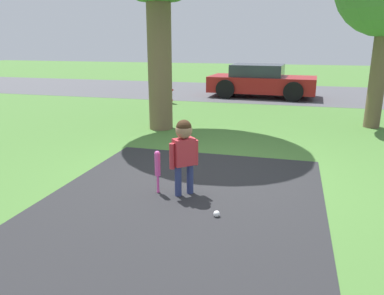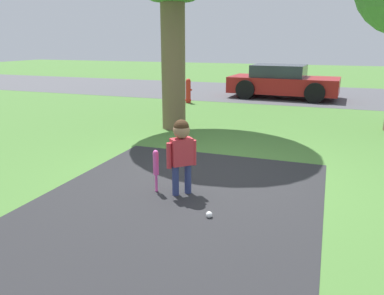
{
  "view_description": "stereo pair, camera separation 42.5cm",
  "coord_description": "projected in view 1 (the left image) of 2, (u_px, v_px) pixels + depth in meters",
  "views": [
    {
      "loc": [
        1.15,
        -5.45,
        1.99
      ],
      "look_at": [
        -0.19,
        -0.55,
        0.55
      ],
      "focal_mm": 35.0,
      "sensor_mm": 36.0,
      "label": 1
    },
    {
      "loc": [
        1.55,
        -5.33,
        1.99
      ],
      "look_at": [
        -0.19,
        -0.55,
        0.55
      ],
      "focal_mm": 35.0,
      "sensor_mm": 36.0,
      "label": 2
    }
  ],
  "objects": [
    {
      "name": "driveway_strip",
      "position": [
        143.0,
        255.0,
        3.62
      ],
      "size": [
        3.57,
        7.0,
        0.01
      ],
      "color": "#262628",
      "rests_on": "ground"
    },
    {
      "name": "ground_plane",
      "position": [
        213.0,
        173.0,
        5.9
      ],
      "size": [
        60.0,
        60.0,
        0.0
      ],
      "primitive_type": "plane",
      "color": "#477533"
    },
    {
      "name": "street_strip",
      "position": [
        265.0,
        93.0,
        15.12
      ],
      "size": [
        40.0,
        6.0,
        0.01
      ],
      "color": "#4C4C51",
      "rests_on": "ground"
    },
    {
      "name": "fire_hydrant",
      "position": [
        170.0,
        91.0,
        12.47
      ],
      "size": [
        0.23,
        0.2,
        0.81
      ],
      "color": "red",
      "rests_on": "ground"
    },
    {
      "name": "parked_car",
      "position": [
        261.0,
        81.0,
        13.87
      ],
      "size": [
        3.92,
        2.1,
        1.18
      ],
      "rotation": [
        0.0,
        0.0,
        -0.05
      ],
      "color": "maroon",
      "rests_on": "ground"
    },
    {
      "name": "baseball_bat",
      "position": [
        158.0,
        166.0,
        5.01
      ],
      "size": [
        0.08,
        0.08,
        0.6
      ],
      "color": "#E54CA5",
      "rests_on": "ground"
    },
    {
      "name": "child",
      "position": [
        184.0,
        147.0,
        4.88
      ],
      "size": [
        0.32,
        0.31,
        1.03
      ],
      "rotation": [
        0.0,
        0.0,
        0.77
      ],
      "color": "navy",
      "rests_on": "ground"
    },
    {
      "name": "sports_ball",
      "position": [
        217.0,
        214.0,
        4.4
      ],
      "size": [
        0.08,
        0.08,
        0.08
      ],
      "color": "white",
      "rests_on": "ground"
    }
  ]
}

